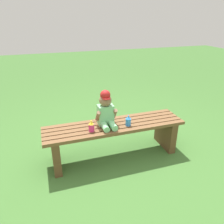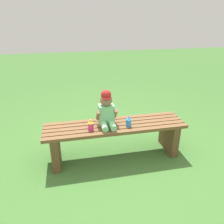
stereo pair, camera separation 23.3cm
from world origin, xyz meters
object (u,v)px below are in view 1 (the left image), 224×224
(child_figure, at_px, (106,110))
(sippy_cup_left, at_px, (91,126))
(park_bench, at_px, (115,135))
(sippy_cup_right, at_px, (128,121))

(child_figure, height_order, sippy_cup_left, child_figure)
(park_bench, relative_size, sippy_cup_right, 12.88)
(child_figure, distance_m, sippy_cup_left, 0.24)
(child_figure, relative_size, sippy_cup_right, 3.26)
(park_bench, relative_size, sippy_cup_left, 12.88)
(child_figure, bearing_deg, sippy_cup_right, -21.88)
(park_bench, height_order, sippy_cup_right, sippy_cup_right)
(child_figure, distance_m, sippy_cup_right, 0.27)
(sippy_cup_left, bearing_deg, child_figure, 25.89)
(child_figure, xyz_separation_m, sippy_cup_left, (-0.19, -0.09, -0.12))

